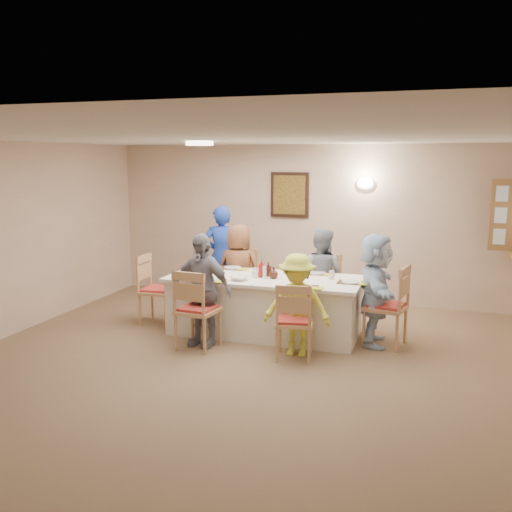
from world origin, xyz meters
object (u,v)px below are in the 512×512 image
(chair_front_right, at_px, (294,320))
(caregiver, at_px, (222,256))
(diner_back_left, at_px, (239,271))
(chair_front_left, at_px, (198,308))
(diner_front_left, at_px, (202,290))
(diner_front_right, at_px, (297,305))
(chair_right_end, at_px, (386,305))
(dining_table, at_px, (265,305))
(chair_back_left, at_px, (242,282))
(chair_back_right, at_px, (322,288))
(diner_right_end, at_px, (375,290))
(diner_back_right, at_px, (321,276))
(condiment_ketchup, at_px, (261,268))
(chair_left_end, at_px, (158,289))

(chair_front_right, distance_m, caregiver, 2.58)
(diner_back_left, relative_size, caregiver, 0.86)
(chair_front_left, relative_size, diner_front_left, 0.71)
(diner_front_right, bearing_deg, chair_front_right, -92.67)
(chair_front_left, xyz_separation_m, chair_right_end, (2.15, 0.80, 0.01))
(dining_table, relative_size, diner_back_left, 1.85)
(chair_back_left, xyz_separation_m, chair_front_left, (0.00, -1.60, 0.02))
(dining_table, relative_size, caregiver, 1.60)
(chair_back_right, xyz_separation_m, diner_front_left, (-1.20, -1.48, 0.22))
(dining_table, distance_m, diner_right_end, 1.45)
(diner_back_right, distance_m, diner_front_right, 1.36)
(chair_front_left, distance_m, chair_right_end, 2.29)
(condiment_ketchup, bearing_deg, dining_table, 25.66)
(diner_front_left, relative_size, diner_front_right, 1.16)
(dining_table, bearing_deg, chair_back_left, 126.87)
(dining_table, height_order, chair_back_left, chair_back_left)
(chair_right_end, height_order, diner_back_right, diner_back_right)
(diner_back_right, distance_m, caregiver, 1.72)
(diner_right_end, bearing_deg, diner_front_left, 101.49)
(chair_back_left, relative_size, caregiver, 0.61)
(chair_back_right, distance_m, chair_right_end, 1.24)
(chair_left_end, distance_m, diner_right_end, 2.98)
(chair_front_left, xyz_separation_m, diner_front_left, (0.00, 0.12, 0.20))
(chair_left_end, relative_size, diner_back_right, 0.72)
(condiment_ketchup, bearing_deg, diner_back_right, 47.52)
(chair_right_end, xyz_separation_m, diner_front_right, (-0.95, -0.68, 0.10))
(chair_front_right, bearing_deg, diner_back_right, -99.72)
(chair_back_right, bearing_deg, diner_front_left, -118.15)
(diner_front_right, bearing_deg, chair_right_end, 32.93)
(chair_front_right, bearing_deg, diner_back_left, -60.69)
(chair_front_left, distance_m, diner_front_right, 1.21)
(chair_back_left, bearing_deg, chair_front_left, -95.51)
(chair_front_left, bearing_deg, dining_table, -120.68)
(chair_back_right, xyz_separation_m, chair_left_end, (-2.15, -0.80, 0.01))
(diner_front_left, distance_m, caregiver, 1.89)
(chair_front_right, distance_m, diner_front_left, 1.23)
(diner_front_right, bearing_deg, diner_back_left, 128.76)
(condiment_ketchup, bearing_deg, diner_back_left, 128.64)
(dining_table, bearing_deg, diner_back_left, 131.42)
(chair_front_right, relative_size, diner_back_right, 0.68)
(diner_right_end, bearing_deg, caregiver, 57.92)
(diner_back_left, distance_m, diner_right_end, 2.13)
(diner_back_left, relative_size, diner_front_right, 1.12)
(diner_back_left, distance_m, condiment_ketchup, 0.92)
(diner_front_left, bearing_deg, chair_right_end, 26.37)
(chair_left_end, height_order, chair_right_end, chair_right_end)
(dining_table, xyz_separation_m, chair_back_right, (0.60, 0.80, 0.09))
(chair_back_right, distance_m, diner_back_left, 1.22)
(chair_back_right, distance_m, diner_front_left, 1.92)
(chair_left_end, xyz_separation_m, caregiver, (0.50, 1.15, 0.30))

